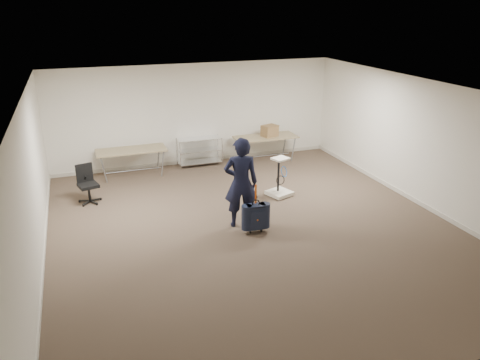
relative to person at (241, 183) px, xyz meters
name	(u,v)px	position (x,y,z in m)	size (l,w,h in m)	color
ground	(253,228)	(0.19, -0.20, -0.94)	(9.00, 9.00, 0.00)	#433328
room_shell	(232,201)	(0.19, 1.18, -0.89)	(8.00, 9.00, 9.00)	white
folding_table_left	(131,151)	(-1.71, 3.75, -0.26)	(1.80, 0.75, 0.73)	#8E7B57
folding_table_right	(266,138)	(2.09, 3.75, -0.26)	(1.80, 0.75, 0.73)	#8E7B57
wire_shelf	(199,150)	(0.19, 4.00, -0.50)	(1.22, 0.47, 0.80)	white
person	(241,183)	(0.00, 0.00, 0.00)	(0.69, 0.45, 1.88)	black
suitcase	(256,217)	(0.17, -0.40, -0.59)	(0.39, 0.24, 1.02)	black
office_chair	(89,191)	(-2.89, 2.32, -0.67)	(0.54, 0.54, 0.89)	black
equipment_cart	(280,186)	(1.41, 1.20, -0.69)	(0.66, 0.66, 0.94)	beige
cardboard_box	(270,131)	(2.21, 3.73, -0.05)	(0.43, 0.32, 0.32)	#8B5E41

